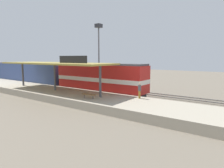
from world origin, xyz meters
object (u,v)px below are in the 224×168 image
(passenger_carriage_front, at_px, (29,73))
(person_waiting, at_px, (140,90))
(platform_bench, at_px, (88,95))
(freight_car, at_px, (72,75))
(light_mast, at_px, (99,42))
(locomotive, at_px, (100,78))

(passenger_carriage_front, height_order, person_waiting, passenger_carriage_front)
(person_waiting, bearing_deg, platform_bench, 127.07)
(person_waiting, bearing_deg, passenger_carriage_front, 84.23)
(platform_bench, relative_size, passenger_carriage_front, 0.09)
(platform_bench, xyz_separation_m, freight_car, (10.60, 14.04, 0.63))
(platform_bench, bearing_deg, light_mast, 35.56)
(platform_bench, bearing_deg, locomotive, 29.10)
(person_waiting, bearing_deg, light_mast, 54.05)
(platform_bench, height_order, freight_car, freight_car)
(freight_car, bearing_deg, platform_bench, -127.05)
(passenger_carriage_front, xyz_separation_m, person_waiting, (-2.61, -25.83, -0.46))
(platform_bench, bearing_deg, freight_car, 52.95)
(locomotive, bearing_deg, passenger_carriage_front, 90.00)
(passenger_carriage_front, distance_m, light_mast, 15.15)
(passenger_carriage_front, height_order, freight_car, passenger_carriage_front)
(locomotive, xyz_separation_m, freight_car, (4.60, 10.70, -0.44))
(light_mast, xyz_separation_m, person_waiting, (-10.41, -14.35, -6.54))
(freight_car, bearing_deg, light_mast, -52.52)
(platform_bench, height_order, locomotive, locomotive)
(platform_bench, distance_m, passenger_carriage_front, 22.19)
(person_waiting, bearing_deg, locomotive, 71.56)
(light_mast, bearing_deg, platform_bench, -144.44)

